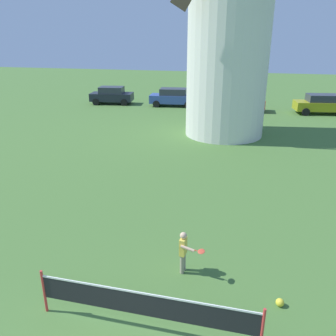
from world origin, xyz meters
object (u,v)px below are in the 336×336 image
parked_car_mustard (322,104)px  parked_car_red (239,101)px  parked_car_black (112,95)px  parked_car_blue (173,97)px  tennis_net (145,305)px  stray_ball (280,302)px  windmill (231,2)px  player_far (184,250)px

parked_car_mustard → parked_car_red: bearing=-177.1°
parked_car_black → parked_car_blue: same height
parked_car_blue → tennis_net: bearing=-78.4°
parked_car_red → parked_car_mustard: 6.50m
parked_car_mustard → parked_car_blue: bearing=178.0°
stray_ball → parked_car_red: (-2.09, 22.69, 0.71)m
tennis_net → parked_car_red: (0.73, 24.11, 0.13)m
stray_ball → parked_car_mustard: bearing=79.2°
parked_car_black → parked_car_mustard: size_ratio=0.92×
parked_car_black → parked_car_red: 11.60m
windmill → tennis_net: bearing=-90.5°
parked_car_black → tennis_net: bearing=-66.2°
windmill → parked_car_red: windmill is taller
tennis_net → player_far: size_ratio=4.00×
parked_car_red → tennis_net: bearing=-91.7°
parked_car_blue → parked_car_mustard: 12.33m
player_far → stray_ball: (2.42, -0.70, -0.58)m
windmill → player_far: windmill is taller
windmill → player_far: size_ratio=13.07×
windmill → tennis_net: windmill is taller
tennis_net → player_far: 2.16m
tennis_net → parked_car_blue: (-5.11, 24.86, 0.13)m
tennis_net → player_far: player_far is taller
parked_car_black → parked_car_mustard: same height
parked_car_black → parked_car_blue: (5.75, 0.29, 0.00)m
parked_car_black → player_far: bearing=-63.4°
parked_car_blue → parked_car_red: bearing=-7.3°
windmill → stray_ball: 16.92m
tennis_net → player_far: bearing=79.4°
tennis_net → parked_car_mustard: size_ratio=1.09×
parked_car_black → parked_car_blue: 5.76m
parked_car_mustard → stray_ball: bearing=-100.8°
player_far → parked_car_red: bearing=89.1°
player_far → parked_car_mustard: size_ratio=0.27×
tennis_net → parked_car_mustard: 25.49m
player_far → stray_ball: 2.59m
windmill → parked_car_mustard: windmill is taller
parked_car_mustard → parked_car_black: bearing=179.6°
windmill → parked_car_mustard: bearing=49.0°
player_far → parked_car_blue: 23.40m
player_far → parked_car_blue: bearing=103.6°
parked_car_black → parked_car_blue: size_ratio=0.95×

